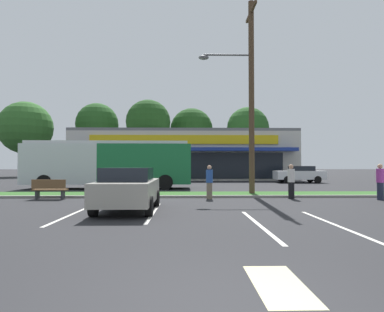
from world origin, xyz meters
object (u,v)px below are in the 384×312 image
(car_2, at_px, (128,189))
(pedestrian_by_pole, at_px, (291,181))
(utility_pole, at_px, (249,91))
(city_bus, at_px, (109,163))
(pedestrian_near_bench, at_px, (380,182))
(bus_stop_bench, at_px, (50,189))
(car_0, at_px, (299,174))
(car_1, at_px, (137,174))
(pedestrian_mid, at_px, (209,182))

(car_2, distance_m, pedestrian_by_pole, 8.21)
(utility_pole, bearing_deg, city_bus, 149.72)
(utility_pole, distance_m, city_bus, 10.83)
(city_bus, distance_m, pedestrian_near_bench, 16.28)
(city_bus, height_order, bus_stop_bench, city_bus)
(utility_pole, bearing_deg, car_0, 59.95)
(bus_stop_bench, relative_size, pedestrian_by_pole, 0.96)
(bus_stop_bench, height_order, pedestrian_near_bench, pedestrian_near_bench)
(car_0, relative_size, car_2, 1.07)
(city_bus, height_order, car_2, city_bus)
(car_1, bearing_deg, pedestrian_by_pole, 124.00)
(car_1, bearing_deg, car_0, 179.43)
(car_0, height_order, pedestrian_mid, pedestrian_mid)
(city_bus, distance_m, car_2, 11.42)
(city_bus, relative_size, car_1, 2.58)
(bus_stop_bench, relative_size, car_1, 0.36)
(car_0, relative_size, pedestrian_by_pole, 2.64)
(car_2, bearing_deg, car_1, 7.37)
(utility_pole, bearing_deg, bus_stop_bench, -169.73)
(bus_stop_bench, height_order, pedestrian_by_pole, pedestrian_by_pole)
(car_1, bearing_deg, car_2, 97.37)
(bus_stop_bench, distance_m, car_0, 21.98)
(car_1, relative_size, pedestrian_by_pole, 2.63)
(utility_pole, height_order, car_0, utility_pole)
(utility_pole, distance_m, car_1, 15.38)
(pedestrian_mid, bearing_deg, car_2, 148.89)
(bus_stop_bench, relative_size, pedestrian_near_bench, 0.95)
(bus_stop_bench, xyz_separation_m, car_0, (16.98, 13.95, 0.29))
(utility_pole, height_order, city_bus, utility_pole)
(car_1, relative_size, pedestrian_mid, 2.70)
(car_1, xyz_separation_m, pedestrian_mid, (5.54, -14.12, 0.05))
(pedestrian_by_pole, xyz_separation_m, pedestrian_mid, (-3.98, -0.01, -0.02))
(utility_pole, height_order, pedestrian_near_bench, utility_pole)
(car_2, bearing_deg, bus_stop_bench, 47.97)
(bus_stop_bench, xyz_separation_m, car_1, (2.10, 14.10, 0.26))
(car_1, distance_m, pedestrian_mid, 15.17)
(pedestrian_by_pole, bearing_deg, car_1, 8.44)
(utility_pole, relative_size, pedestrian_by_pole, 6.35)
(city_bus, relative_size, pedestrian_by_pole, 6.78)
(car_0, height_order, pedestrian_near_bench, pedestrian_near_bench)
(utility_pole, xyz_separation_m, pedestrian_near_bench, (5.66, -2.45, -4.80))
(pedestrian_near_bench, bearing_deg, car_0, -177.28)
(car_0, xyz_separation_m, pedestrian_by_pole, (-5.35, -13.97, 0.04))
(city_bus, height_order, car_1, city_bus)
(city_bus, height_order, pedestrian_near_bench, city_bus)
(utility_pole, distance_m, pedestrian_mid, 5.65)
(car_2, xyz_separation_m, pedestrian_by_pole, (7.18, 3.99, 0.04))
(car_2, distance_m, pedestrian_near_bench, 11.66)
(bus_stop_bench, bearing_deg, pedestrian_near_bench, 177.61)
(bus_stop_bench, distance_m, car_1, 14.26)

